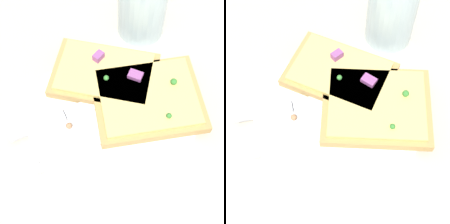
% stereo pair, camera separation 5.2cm
% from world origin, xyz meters
% --- Properties ---
extents(ground_plane, '(4.00, 4.00, 0.00)m').
position_xyz_m(ground_plane, '(0.00, 0.00, 0.00)').
color(ground_plane, '#BCB29E').
extents(plate, '(0.24, 0.24, 0.01)m').
position_xyz_m(plate, '(0.00, 0.00, 0.01)').
color(plate, white).
rests_on(plate, ground).
extents(fork, '(0.08, 0.20, 0.01)m').
position_xyz_m(fork, '(-0.03, 0.00, 0.01)').
color(fork, silver).
rests_on(fork, plate).
extents(knife, '(0.07, 0.22, 0.01)m').
position_xyz_m(knife, '(0.01, 0.06, 0.01)').
color(knife, silver).
rests_on(knife, plate).
extents(pizza_slice_main, '(0.13, 0.15, 0.03)m').
position_xyz_m(pizza_slice_main, '(0.01, -0.05, 0.02)').
color(pizza_slice_main, tan).
rests_on(pizza_slice_main, plate).
extents(pizza_slice_corner, '(0.15, 0.18, 0.03)m').
position_xyz_m(pizza_slice_corner, '(0.06, 0.00, 0.02)').
color(pizza_slice_corner, tan).
rests_on(pizza_slice_corner, plate).
extents(crumb_scatter, '(0.11, 0.15, 0.01)m').
position_xyz_m(crumb_scatter, '(-0.00, 0.01, 0.02)').
color(crumb_scatter, '#B18A4B').
rests_on(crumb_scatter, plate).
extents(drinking_glass, '(0.08, 0.08, 0.12)m').
position_xyz_m(drinking_glass, '(0.16, -0.08, 0.06)').
color(drinking_glass, silver).
rests_on(drinking_glass, ground).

